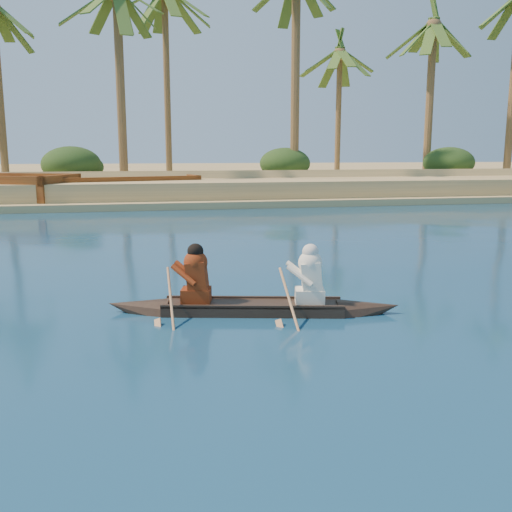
{
  "coord_description": "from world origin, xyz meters",
  "views": [
    {
      "loc": [
        -10.04,
        -6.87,
        2.94
      ],
      "look_at": [
        -7.79,
        3.82,
        0.93
      ],
      "focal_mm": 40.0,
      "sensor_mm": 36.0,
      "label": 1
    }
  ],
  "objects": [
    {
      "name": "barge_mid",
      "position": [
        -12.0,
        27.0,
        0.64
      ],
      "size": [
        11.48,
        6.13,
        1.82
      ],
      "rotation": [
        0.0,
        0.0,
        0.24
      ],
      "color": "brown",
      "rests_on": "ground"
    },
    {
      "name": "canoe",
      "position": [
        -8.0,
        3.09,
        0.29
      ],
      "size": [
        5.4,
        1.92,
        1.48
      ],
      "rotation": [
        0.0,
        0.0,
        -0.23
      ],
      "color": "#2F241A",
      "rests_on": "ground"
    },
    {
      "name": "shrub_cluster",
      "position": [
        0.0,
        31.5,
        1.2
      ],
      "size": [
        100.0,
        6.0,
        2.4
      ],
      "primitive_type": null,
      "color": "#213A15",
      "rests_on": "ground"
    },
    {
      "name": "palm_grove",
      "position": [
        0.0,
        35.0,
        8.0
      ],
      "size": [
        110.0,
        14.0,
        16.0
      ],
      "primitive_type": null,
      "color": "#3A5F21",
      "rests_on": "ground"
    },
    {
      "name": "sandy_embankment",
      "position": [
        0.0,
        46.89,
        0.53
      ],
      "size": [
        150.0,
        51.0,
        1.5
      ],
      "color": "tan",
      "rests_on": "ground"
    }
  ]
}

